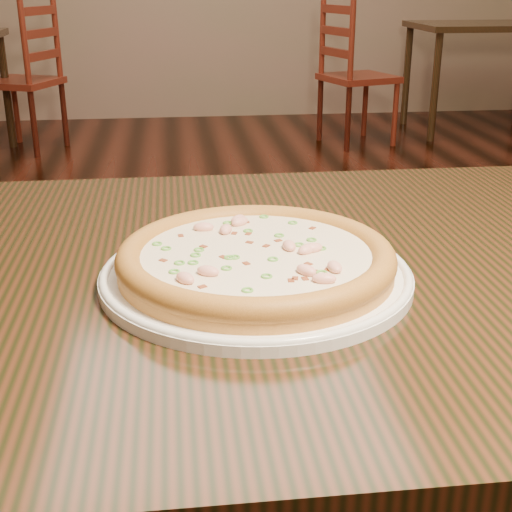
{
  "coord_description": "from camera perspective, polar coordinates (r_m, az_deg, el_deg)",
  "views": [
    {
      "loc": [
        -0.24,
        -1.24,
        1.06
      ],
      "look_at": [
        -0.16,
        -0.52,
        0.78
      ],
      "focal_mm": 50.0,
      "sensor_mm": 36.0,
      "label": 1
    }
  ],
  "objects": [
    {
      "name": "plate",
      "position": [
        0.78,
        0.0,
        -1.45
      ],
      "size": [
        0.34,
        0.34,
        0.02
      ],
      "color": "white",
      "rests_on": "hero_table"
    },
    {
      "name": "bg_table_right",
      "position": [
        5.44,
        17.92,
        16.32
      ],
      "size": [
        1.0,
        0.7,
        0.75
      ],
      "color": "black",
      "rests_on": "ground"
    },
    {
      "name": "chair_b",
      "position": [
        4.81,
        -17.77,
        13.17
      ],
      "size": [
        0.55,
        0.55,
        0.95
      ],
      "color": "#5F1F15",
      "rests_on": "ground"
    },
    {
      "name": "ground",
      "position": [
        1.65,
        3.52,
        -18.59
      ],
      "size": [
        9.0,
        9.0,
        0.0
      ],
      "primitive_type": "plane",
      "color": "black"
    },
    {
      "name": "pizza",
      "position": [
        0.77,
        0.0,
        -0.2
      ],
      "size": [
        0.3,
        0.3,
        0.03
      ],
      "color": "gold",
      "rests_on": "plate"
    },
    {
      "name": "hero_table",
      "position": [
        0.89,
        7.34,
        -6.19
      ],
      "size": [
        1.2,
        0.8,
        0.75
      ],
      "color": "black",
      "rests_on": "ground"
    },
    {
      "name": "chair_c",
      "position": [
        4.83,
        7.65,
        14.0
      ],
      "size": [
        0.53,
        0.53,
        0.95
      ],
      "color": "#5F1F15",
      "rests_on": "ground"
    }
  ]
}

